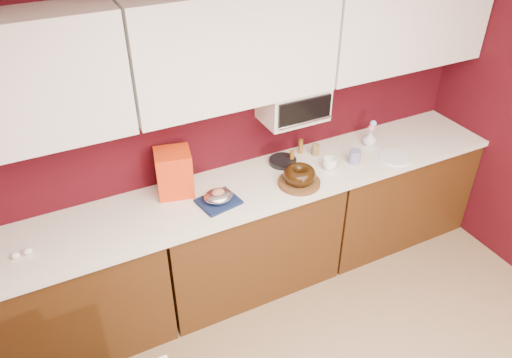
{
  "coord_description": "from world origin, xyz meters",
  "views": [
    {
      "loc": [
        -1.2,
        -0.6,
        2.89
      ],
      "look_at": [
        0.03,
        1.84,
        1.02
      ],
      "focal_mm": 35.0,
      "sensor_mm": 36.0,
      "label": 1
    }
  ],
  "objects": [
    {
      "name": "toaster_oven_door",
      "position": [
        0.45,
        1.94,
        1.38
      ],
      "size": [
        0.4,
        0.02,
        0.18
      ],
      "primitive_type": "cube",
      "color": "black",
      "rests_on": "toaster_oven"
    },
    {
      "name": "pandoro_box",
      "position": [
        -0.45,
        2.1,
        1.06
      ],
      "size": [
        0.27,
        0.26,
        0.32
      ],
      "primitive_type": "cube",
      "rotation": [
        0.0,
        0.0,
        -0.22
      ],
      "color": "red",
      "rests_on": "countertop"
    },
    {
      "name": "upper_cabinet_center",
      "position": [
        0.0,
        2.08,
        1.85
      ],
      "size": [
        1.31,
        0.33,
        0.7
      ],
      "primitive_type": "cube",
      "color": "white",
      "rests_on": "wall_back"
    },
    {
      "name": "coffee_mug",
      "position": [
        0.65,
        1.88,
        0.95
      ],
      "size": [
        0.11,
        0.11,
        0.1
      ],
      "primitive_type": "imported",
      "rotation": [
        0.0,
        0.0,
        0.25
      ],
      "color": "white",
      "rests_on": "countertop"
    },
    {
      "name": "paper_cup",
      "position": [
        0.66,
        2.09,
        0.94
      ],
      "size": [
        0.06,
        0.06,
        0.09
      ],
      "primitive_type": "cylinder",
      "rotation": [
        0.0,
        0.0,
        0.12
      ],
      "color": "olive",
      "rests_on": "countertop"
    },
    {
      "name": "foil_ham_nest",
      "position": [
        -0.24,
        1.86,
        0.96
      ],
      "size": [
        0.21,
        0.18,
        0.07
      ],
      "primitive_type": "ellipsoid",
      "rotation": [
        0.0,
        0.0,
        -0.11
      ],
      "color": "silver",
      "rests_on": "navy_towel"
    },
    {
      "name": "flower_vase",
      "position": [
        1.12,
        2.02,
        0.96
      ],
      "size": [
        0.09,
        0.09,
        0.13
      ],
      "primitive_type": "imported",
      "rotation": [
        0.0,
        0.0,
        0.02
      ],
      "color": "silver",
      "rests_on": "countertop"
    },
    {
      "name": "countertop",
      "position": [
        0.0,
        1.94,
        0.88
      ],
      "size": [
        4.0,
        0.62,
        0.04
      ],
      "primitive_type": "cube",
      "color": "white",
      "rests_on": "base_cabinet_center"
    },
    {
      "name": "bundt_cake",
      "position": [
        0.35,
        1.8,
        0.98
      ],
      "size": [
        0.28,
        0.28,
        0.09
      ],
      "primitive_type": "torus",
      "rotation": [
        0.0,
        0.0,
        -0.27
      ],
      "color": "black",
      "rests_on": "cake_base"
    },
    {
      "name": "cake_base",
      "position": [
        0.35,
        1.8,
        0.91
      ],
      "size": [
        0.39,
        0.39,
        0.03
      ],
      "primitive_type": "cylinder",
      "rotation": [
        0.0,
        0.0,
        0.41
      ],
      "color": "brown",
      "rests_on": "countertop"
    },
    {
      "name": "wall_back",
      "position": [
        0.0,
        2.25,
        1.25
      ],
      "size": [
        4.0,
        0.02,
        2.5
      ],
      "primitive_type": "cube",
      "color": "#3E080F",
      "rests_on": "floor"
    },
    {
      "name": "egg_left",
      "position": [
        -1.49,
        1.9,
        0.92
      ],
      "size": [
        0.05,
        0.04,
        0.04
      ],
      "primitive_type": "ellipsoid",
      "rotation": [
        0.0,
        0.0,
        -0.0
      ],
      "color": "white",
      "rests_on": "countertop"
    },
    {
      "name": "flower_pink",
      "position": [
        1.12,
        2.02,
        1.05
      ],
      "size": [
        0.05,
        0.05,
        0.05
      ],
      "primitive_type": "sphere",
      "color": "pink",
      "rests_on": "flower_vase"
    },
    {
      "name": "blue_jar",
      "position": [
        0.85,
        1.86,
        0.95
      ],
      "size": [
        0.1,
        0.1,
        0.1
      ],
      "primitive_type": "cylinder",
      "rotation": [
        0.0,
        0.0,
        -0.22
      ],
      "color": "navy",
      "rests_on": "countertop"
    },
    {
      "name": "dark_pan",
      "position": [
        0.38,
        2.09,
        0.92
      ],
      "size": [
        0.27,
        0.27,
        0.04
      ],
      "primitive_type": "cylinder",
      "rotation": [
        0.0,
        0.0,
        -0.43
      ],
      "color": "black",
      "rests_on": "countertop"
    },
    {
      "name": "navy_towel",
      "position": [
        -0.24,
        1.86,
        0.91
      ],
      "size": [
        0.29,
        0.26,
        0.02
      ],
      "primitive_type": "cube",
      "rotation": [
        0.0,
        0.0,
        0.18
      ],
      "color": "#121F45",
      "rests_on": "countertop"
    },
    {
      "name": "toaster_oven_handle",
      "position": [
        0.45,
        1.93,
        1.3
      ],
      "size": [
        0.42,
        0.02,
        0.02
      ],
      "primitive_type": "cylinder",
      "rotation": [
        0.0,
        1.57,
        0.0
      ],
      "color": "silver",
      "rests_on": "toaster_oven"
    },
    {
      "name": "roasted_ham",
      "position": [
        -0.24,
        1.86,
        0.98
      ],
      "size": [
        0.1,
        0.09,
        0.06
      ],
      "primitive_type": "ellipsoid",
      "rotation": [
        0.0,
        0.0,
        -0.17
      ],
      "color": "#BD7756",
      "rests_on": "foil_ham_nest"
    },
    {
      "name": "upper_cabinet_right",
      "position": [
        1.33,
        2.08,
        1.85
      ],
      "size": [
        1.31,
        0.33,
        0.7
      ],
      "primitive_type": "cube",
      "color": "white",
      "rests_on": "wall_back"
    },
    {
      "name": "flower_blue",
      "position": [
        1.15,
        2.04,
        1.07
      ],
      "size": [
        0.05,
        0.05,
        0.05
      ],
      "primitive_type": "sphere",
      "color": "#9AC8F6",
      "rests_on": "flower_vase"
    },
    {
      "name": "base_cabinet_center",
      "position": [
        0.0,
        1.94,
        0.43
      ],
      "size": [
        1.31,
        0.58,
        0.86
      ],
      "primitive_type": "cube",
      "color": "#44260D",
      "rests_on": "floor"
    },
    {
      "name": "amber_bottle_tall",
      "position": [
        0.57,
        2.16,
        0.96
      ],
      "size": [
        0.04,
        0.04,
        0.12
      ],
      "primitive_type": "cylinder",
      "rotation": [
        0.0,
        0.0,
        0.36
      ],
      "color": "brown",
      "rests_on": "countertop"
    },
    {
      "name": "amber_bottle",
      "position": [
        0.44,
        2.07,
        0.95
      ],
      "size": [
        0.04,
        0.04,
        0.1
      ],
      "primitive_type": "cylinder",
      "rotation": [
        0.0,
        0.0,
        -0.37
      ],
      "color": "#91651A",
      "rests_on": "countertop"
    },
    {
      "name": "china_plate",
      "position": [
        1.17,
        1.77,
        0.91
      ],
      "size": [
        0.26,
        0.26,
        0.01
      ],
      "primitive_type": "cylinder",
      "rotation": [
        0.0,
        0.0,
        -0.09
      ],
      "color": "white",
      "rests_on": "countertop"
    },
    {
      "name": "toaster_oven",
      "position": [
        0.45,
        2.1,
        1.38
      ],
      "size": [
        0.45,
        0.3,
        0.25
      ],
      "primitive_type": "cube",
      "color": "white",
      "rests_on": "upper_cabinet_center"
    },
    {
      "name": "base_cabinet_left",
      "position": [
        -1.33,
        1.94,
        0.43
      ],
      "size": [
        1.31,
        0.58,
        0.86
      ],
      "primitive_type": "cube",
      "color": "#44260D",
      "rests_on": "floor"
    },
    {
      "name": "base_cabinet_right",
      "position": [
        1.33,
        1.94,
        0.43
      ],
      "size": [
        1.31,
        0.58,
        0.86
      ],
      "primitive_type": "cube",
      "color": "#44260D",
      "rests_on": "floor"
    },
    {
      "name": "egg_right",
      "position": [
        -1.42,
        1.91,
        0.92
      ],
      "size": [
        0.06,
        0.05,
        0.04
      ],
      "primitive_type": "ellipsoid",
      "rotation": [
        0.0,
        0.0,
        -0.09
      ],
      "color": "white",
      "rests_on": "countertop"
    }
  ]
}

